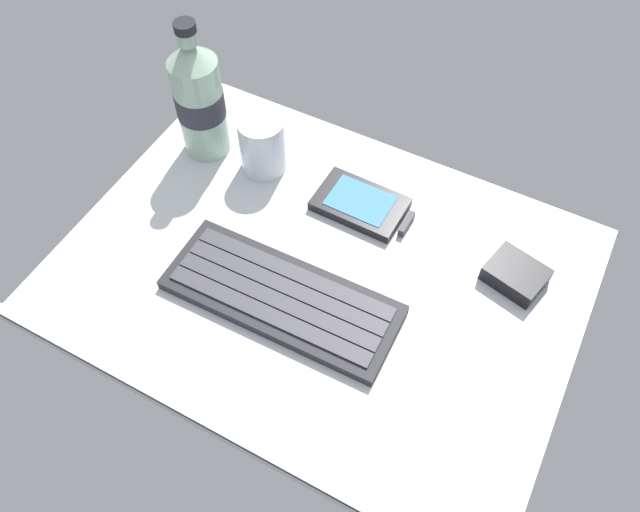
{
  "coord_description": "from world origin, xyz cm",
  "views": [
    {
      "loc": [
        20.97,
        -39.42,
        67.49
      ],
      "look_at": [
        0.0,
        0.0,
        3.0
      ],
      "focal_mm": 35.83,
      "sensor_mm": 36.0,
      "label": 1
    }
  ],
  "objects": [
    {
      "name": "juice_cup",
      "position": [
        -15.32,
        11.96,
        3.91
      ],
      "size": [
        6.4,
        6.4,
        8.5
      ],
      "color": "silver",
      "rests_on": "ground_plane"
    },
    {
      "name": "keyboard",
      "position": [
        -2.01,
        -6.16,
        0.81
      ],
      "size": [
        29.19,
        11.52,
        1.7
      ],
      "color": "#232328",
      "rests_on": "ground_plane"
    },
    {
      "name": "handheld_device",
      "position": [
        0.66,
        11.5,
        0.73
      ],
      "size": [
        12.91,
        7.84,
        1.5
      ],
      "color": "black",
      "rests_on": "ground_plane"
    },
    {
      "name": "water_bottle",
      "position": [
        -24.51,
        11.43,
        9.01
      ],
      "size": [
        6.73,
        6.73,
        20.8
      ],
      "color": "#9EC1A8",
      "rests_on": "ground_plane"
    },
    {
      "name": "ground_plane",
      "position": [
        0.0,
        -0.23,
        -0.99
      ],
      "size": [
        64.0,
        48.0,
        2.8
      ],
      "color": "silver"
    },
    {
      "name": "charger_block",
      "position": [
        22.16,
        10.02,
        1.2
      ],
      "size": [
        8.12,
        7.09,
        2.4
      ],
      "primitive_type": "cube",
      "rotation": [
        0.0,
        0.0,
        -0.24
      ],
      "color": "black",
      "rests_on": "ground_plane"
    }
  ]
}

